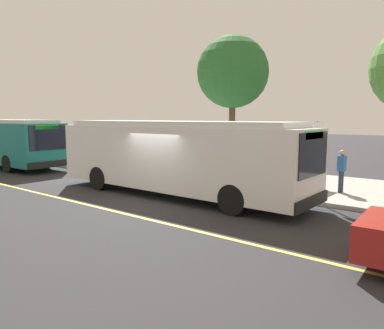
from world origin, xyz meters
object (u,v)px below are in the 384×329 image
Objects in this scene: transit_bus_main at (175,155)px; waiting_bench at (273,171)px; route_sign_post at (316,149)px; pedestrian_commuter at (342,168)px.

transit_bus_main is 5.20m from waiting_bench.
pedestrian_commuter is at bearing 75.42° from route_sign_post.
waiting_bench is 0.95× the size of pedestrian_commuter.
transit_bus_main is 5.30m from route_sign_post.
transit_bus_main is 6.53m from pedestrian_commuter.
transit_bus_main is 6.97× the size of waiting_bench.
waiting_bench is (1.86, 4.76, -0.98)m from transit_bus_main.
pedestrian_commuter is (5.18, 3.94, -0.50)m from transit_bus_main.
transit_bus_main and route_sign_post have the same top height.
route_sign_post is at bearing -40.26° from waiting_bench.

